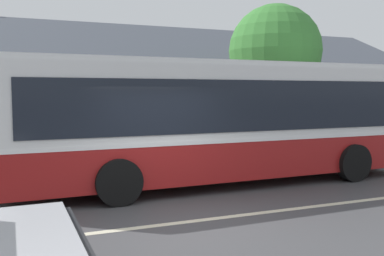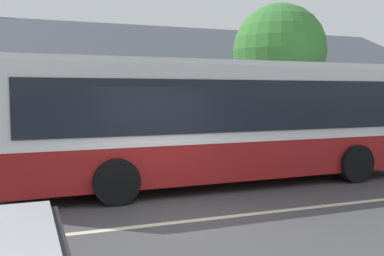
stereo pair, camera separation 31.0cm
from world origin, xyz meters
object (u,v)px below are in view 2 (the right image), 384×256
at_px(street_tree_primary, 282,54).
at_px(bus_stop_sign, 375,113).
at_px(transit_bus, 221,119).
at_px(bench_down_street, 101,152).

bearing_deg(street_tree_primary, bus_stop_sign, -30.09).
bearing_deg(transit_bus, street_tree_primary, 42.11).
bearing_deg(street_tree_primary, transit_bus, -137.89).
relative_size(bench_down_street, bus_stop_sign, 0.73).
bearing_deg(transit_bus, bus_stop_sign, 16.41).
relative_size(transit_bus, bus_stop_sign, 4.59).
distance_m(bench_down_street, street_tree_primary, 7.65).
distance_m(transit_bus, bench_down_street, 4.11).
bearing_deg(bench_down_street, street_tree_primary, 7.37).
height_order(transit_bus, street_tree_primary, street_tree_primary).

